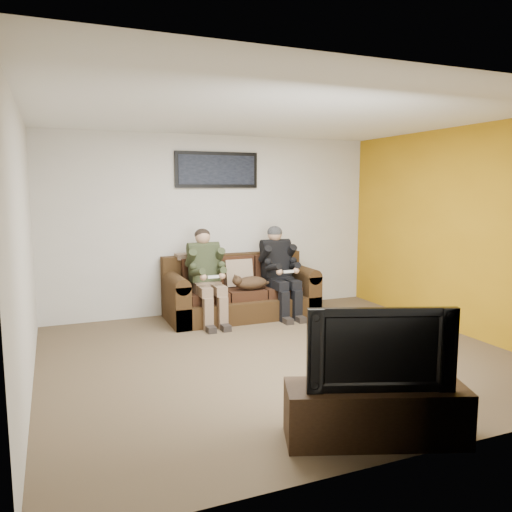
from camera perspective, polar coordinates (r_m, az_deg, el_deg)
name	(u,v)px	position (r m, az deg, el deg)	size (l,w,h in m)	color
floor	(279,356)	(5.63, 2.69, -11.30)	(5.00, 5.00, 0.00)	brown
ceiling	(281,114)	(5.37, 2.87, 15.92)	(5.00, 5.00, 0.00)	silver
wall_back	(216,225)	(7.44, -4.59, 3.60)	(5.00, 5.00, 0.00)	beige
wall_front	(425,271)	(3.46, 18.77, -1.59)	(5.00, 5.00, 0.00)	beige
wall_left	(23,249)	(4.85, -25.05, 0.68)	(4.50, 4.50, 0.00)	beige
wall_right	(460,231)	(6.79, 22.29, 2.65)	(4.50, 4.50, 0.00)	beige
accent_wall_right	(459,231)	(6.78, 22.23, 2.65)	(4.50, 4.50, 0.00)	#BC8512
sofa	(240,293)	(7.24, -1.88, -4.25)	(2.13, 0.92, 0.87)	#372310
throw_pillow	(239,273)	(7.23, -2.00, -1.94)	(0.41, 0.12, 0.39)	#9E8267
throw_blanket	(191,256)	(7.21, -7.45, 0.00)	(0.44, 0.21, 0.08)	gray
person_left	(206,271)	(6.84, -5.68, -1.70)	(0.51, 0.87, 1.28)	#826851
person_right	(279,266)	(7.22, 2.67, -1.13)	(0.51, 0.86, 1.29)	black
cat	(250,283)	(6.97, -0.69, -3.08)	(0.66, 0.26, 0.24)	#4A311D
framed_poster	(217,170)	(7.39, -4.49, 9.79)	(1.25, 0.05, 0.52)	black
tv_stand	(375,413)	(3.92, 13.49, -17.05)	(1.31, 0.42, 0.41)	black
television	(378,346)	(3.74, 13.74, -9.93)	(1.05, 0.14, 0.61)	black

